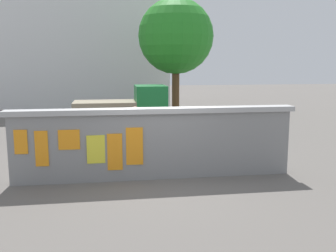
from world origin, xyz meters
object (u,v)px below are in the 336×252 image
at_px(auto_rickshaw_truck, 126,110).
at_px(bicycle_near, 85,147).
at_px(bicycle_far, 202,128).
at_px(motorcycle, 150,138).
at_px(tree_roadside, 176,37).
at_px(person_walking, 135,131).

relative_size(auto_rickshaw_truck, bicycle_near, 2.11).
xyz_separation_m(auto_rickshaw_truck, bicycle_far, (2.71, -1.64, -0.54)).
height_order(bicycle_near, bicycle_far, same).
height_order(motorcycle, bicycle_near, bicycle_near).
bearing_deg(bicycle_near, tree_roadside, 63.39).
bearing_deg(person_walking, bicycle_near, 142.04).
xyz_separation_m(bicycle_near, person_walking, (1.38, -1.08, 0.62)).
relative_size(auto_rickshaw_truck, person_walking, 2.23).
xyz_separation_m(motorcycle, person_walking, (-0.57, -1.63, 0.52)).
height_order(motorcycle, bicycle_far, bicycle_far).
relative_size(auto_rickshaw_truck, bicycle_far, 2.14).
height_order(auto_rickshaw_truck, bicycle_near, auto_rickshaw_truck).
xyz_separation_m(motorcycle, bicycle_far, (2.12, 1.98, -0.10)).
xyz_separation_m(person_walking, tree_roadside, (2.69, 9.19, 3.02)).
bearing_deg(bicycle_far, tree_roadside, 90.06).
bearing_deg(auto_rickshaw_truck, tree_roadside, 55.56).
relative_size(motorcycle, tree_roadside, 0.32).
bearing_deg(bicycle_near, motorcycle, 15.83).
distance_m(bicycle_far, tree_roadside, 6.67).
bearing_deg(motorcycle, bicycle_near, -164.17).
distance_m(motorcycle, bicycle_near, 2.03).
relative_size(auto_rickshaw_truck, tree_roadside, 0.61).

